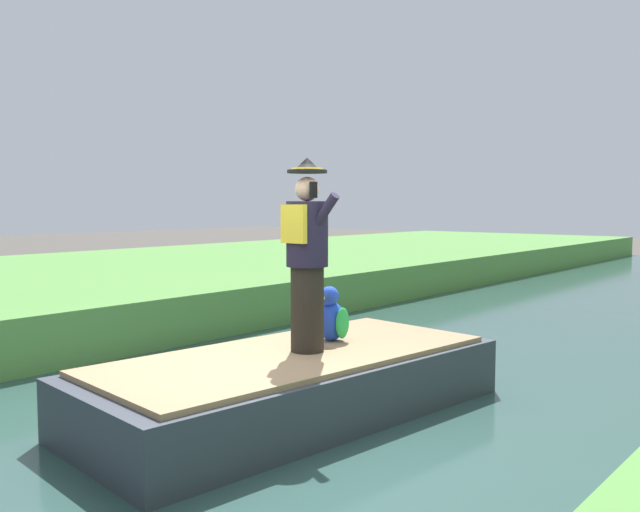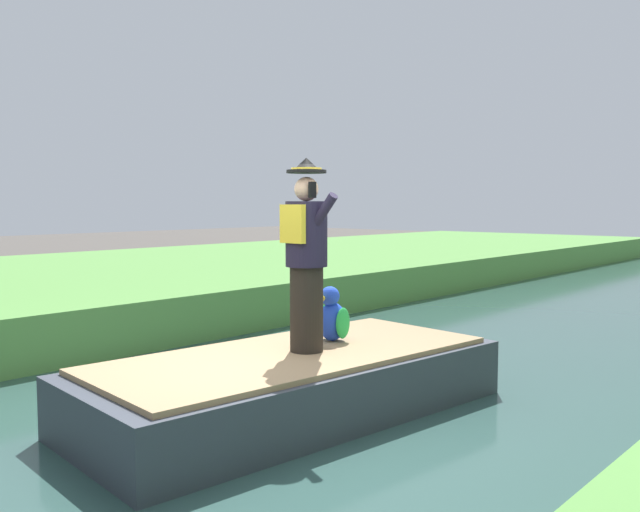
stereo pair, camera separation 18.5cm
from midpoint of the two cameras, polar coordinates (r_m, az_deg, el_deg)
ground_plane at (r=6.34m, az=-6.79°, el=-15.20°), size 80.00×80.00×0.00m
canal_water at (r=6.33m, az=-6.79°, el=-14.78°), size 6.64×48.00×0.10m
boat at (r=6.63m, az=-2.99°, el=-10.67°), size 2.26×4.37×0.61m
person_pirate at (r=6.44m, az=-1.92°, el=0.05°), size 0.61×0.42×1.85m
parrot_plush at (r=7.02m, az=0.20°, el=-5.18°), size 0.36×0.34×0.57m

